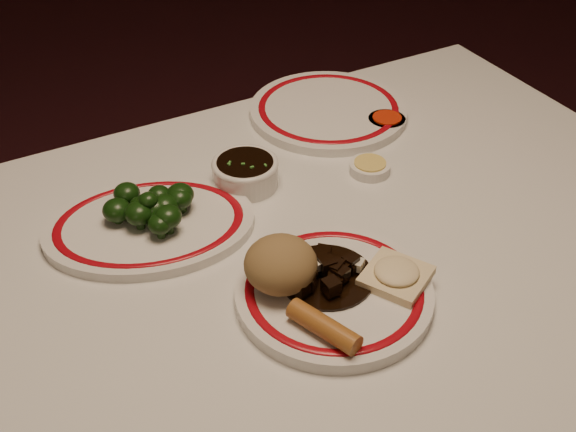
# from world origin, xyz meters

# --- Properties ---
(dining_table) EXTENTS (1.20, 0.90, 0.75)m
(dining_table) POSITION_xyz_m (0.00, 0.00, 0.66)
(dining_table) COLOR silver
(dining_table) RESTS_ON ground
(main_plate) EXTENTS (0.31, 0.31, 0.02)m
(main_plate) POSITION_xyz_m (-0.02, -0.07, 0.76)
(main_plate) COLOR silver
(main_plate) RESTS_ON dining_table
(rice_mound) EXTENTS (0.09, 0.09, 0.07)m
(rice_mound) POSITION_xyz_m (-0.08, -0.03, 0.80)
(rice_mound) COLOR olive
(rice_mound) RESTS_ON main_plate
(spring_roll) EXTENTS (0.06, 0.10, 0.03)m
(spring_roll) POSITION_xyz_m (-0.07, -0.13, 0.78)
(spring_roll) COLOR #A26427
(spring_roll) RESTS_ON main_plate
(fried_wonton) EXTENTS (0.10, 0.10, 0.02)m
(fried_wonton) POSITION_xyz_m (0.05, -0.09, 0.78)
(fried_wonton) COLOR beige
(fried_wonton) RESTS_ON main_plate
(stirfry_heap) EXTENTS (0.12, 0.12, 0.03)m
(stirfry_heap) POSITION_xyz_m (-0.02, -0.05, 0.78)
(stirfry_heap) COLOR black
(stirfry_heap) RESTS_ON main_plate
(broccoli_plate) EXTENTS (0.35, 0.32, 0.02)m
(broccoli_plate) POSITION_xyz_m (-0.18, 0.17, 0.76)
(broccoli_plate) COLOR silver
(broccoli_plate) RESTS_ON dining_table
(broccoli_pile) EXTENTS (0.13, 0.12, 0.05)m
(broccoli_pile) POSITION_xyz_m (-0.17, 0.17, 0.79)
(broccoli_pile) COLOR #23471C
(broccoli_pile) RESTS_ON broccoli_plate
(soy_bowl) EXTENTS (0.10, 0.10, 0.04)m
(soy_bowl) POSITION_xyz_m (-0.01, 0.21, 0.77)
(soy_bowl) COLOR silver
(soy_bowl) RESTS_ON dining_table
(sweet_sour_dish) EXTENTS (0.06, 0.06, 0.02)m
(sweet_sour_dish) POSITION_xyz_m (0.28, 0.25, 0.76)
(sweet_sour_dish) COLOR silver
(sweet_sour_dish) RESTS_ON dining_table
(mustard_dish) EXTENTS (0.06, 0.06, 0.02)m
(mustard_dish) POSITION_xyz_m (0.18, 0.15, 0.76)
(mustard_dish) COLOR silver
(mustard_dish) RESTS_ON dining_table
(far_plate) EXTENTS (0.36, 0.36, 0.02)m
(far_plate) POSITION_xyz_m (0.21, 0.33, 0.76)
(far_plate) COLOR silver
(far_plate) RESTS_ON dining_table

